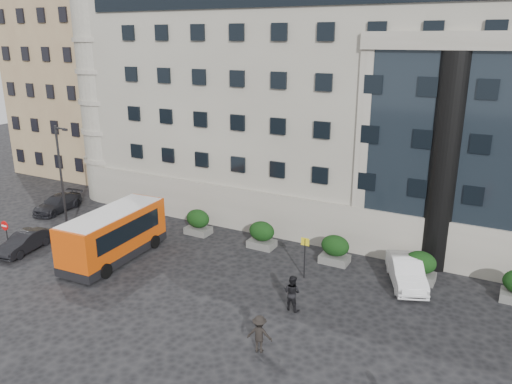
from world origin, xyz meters
TOP-DOWN VIEW (x-y plane):
  - ground at (0.00, 0.00)m, footprint 120.00×120.00m
  - civic_building at (6.00, 22.00)m, footprint 44.00×24.00m
  - entrance_column at (12.00, 10.30)m, footprint 1.80×1.80m
  - apartment_near at (-24.00, 20.00)m, footprint 14.00×14.00m
  - apartment_far at (-27.00, 38.00)m, footprint 13.00×13.00m
  - hedge_a at (-4.00, 7.80)m, footprint 1.80×1.26m
  - hedge_b at (1.20, 7.80)m, footprint 1.80×1.26m
  - hedge_c at (6.40, 7.80)m, footprint 1.80×1.26m
  - hedge_d at (11.60, 7.80)m, footprint 1.80×1.26m
  - street_lamp at (-11.94, 3.00)m, footprint 1.16×0.18m
  - bus_stop_sign at (5.50, 5.00)m, footprint 0.50×0.08m
  - no_entry_sign at (-13.00, -1.04)m, footprint 0.64×0.16m
  - minibus at (-6.31, 1.76)m, footprint 3.23×7.79m
  - red_truck at (-17.44, 14.96)m, footprint 3.26×5.97m
  - parked_car_b at (-12.40, -0.24)m, footprint 2.04×4.22m
  - parked_car_c at (-17.00, 6.49)m, footprint 2.40×4.73m
  - parked_car_d at (-11.50, 15.03)m, footprint 2.43×5.07m
  - white_taxi at (11.00, 7.00)m, footprint 3.37×5.03m
  - pedestrian_b at (6.34, 1.33)m, footprint 1.04×0.86m
  - pedestrian_c at (6.55, -2.71)m, footprint 1.28×0.92m

SIDE VIEW (x-z plane):
  - ground at x=0.00m, z-range 0.00..0.00m
  - parked_car_c at x=-17.00m, z-range 0.00..1.32m
  - parked_car_b at x=-12.40m, z-range 0.00..1.33m
  - parked_car_d at x=-11.50m, z-range 0.00..1.39m
  - white_taxi at x=11.00m, z-range 0.00..1.57m
  - pedestrian_c at x=6.55m, z-range 0.00..1.80m
  - hedge_a at x=-4.00m, z-range 0.01..1.85m
  - hedge_b at x=1.20m, z-range 0.01..1.85m
  - hedge_c at x=6.40m, z-range 0.01..1.85m
  - hedge_d at x=11.60m, z-range 0.01..1.85m
  - pedestrian_b at x=6.34m, z-range 0.00..1.95m
  - red_truck at x=-17.44m, z-range 0.04..3.11m
  - no_entry_sign at x=-13.00m, z-range 0.49..2.81m
  - bus_stop_sign at x=5.50m, z-range 0.47..2.99m
  - minibus at x=-6.31m, z-range 0.16..3.35m
  - street_lamp at x=-11.94m, z-range 0.37..8.37m
  - entrance_column at x=12.00m, z-range 0.00..13.00m
  - civic_building at x=6.00m, z-range 0.00..18.00m
  - apartment_near at x=-24.00m, z-range 0.00..20.00m
  - apartment_far at x=-27.00m, z-range 0.00..22.00m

